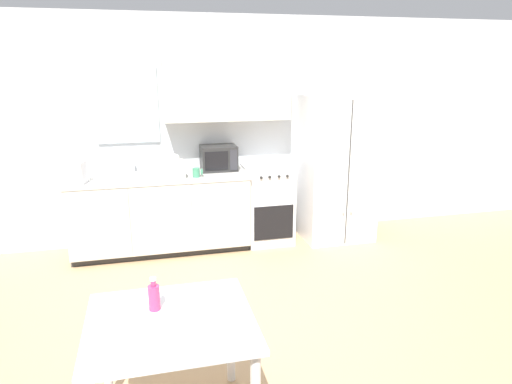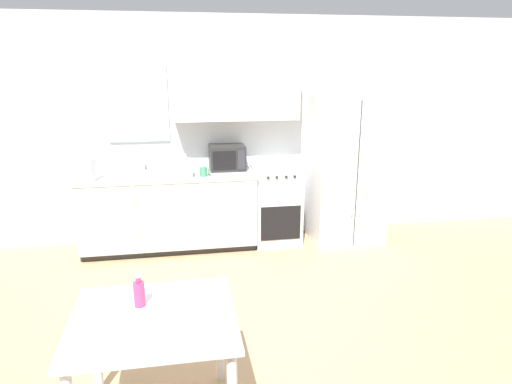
% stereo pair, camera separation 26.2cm
% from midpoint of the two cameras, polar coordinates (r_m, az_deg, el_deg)
% --- Properties ---
extents(ground_plane, '(12.00, 12.00, 0.00)m').
position_cam_midpoint_polar(ground_plane, '(3.89, -0.79, -17.63)').
color(ground_plane, tan).
extents(wall_back, '(12.00, 0.38, 2.70)m').
position_cam_midpoint_polar(wall_back, '(5.59, -4.24, 8.39)').
color(wall_back, silver).
rests_on(wall_back, ground_plane).
extents(kitchen_counter, '(2.02, 0.66, 0.91)m').
position_cam_midpoint_polar(kitchen_counter, '(5.46, -9.43, -2.43)').
color(kitchen_counter, '#333333').
rests_on(kitchen_counter, ground_plane).
extents(oven_range, '(0.56, 0.61, 0.94)m').
position_cam_midpoint_polar(oven_range, '(5.63, 3.79, -1.57)').
color(oven_range, white).
rests_on(oven_range, ground_plane).
extents(refrigerator, '(0.85, 0.75, 1.78)m').
position_cam_midpoint_polar(refrigerator, '(5.73, 12.51, 2.78)').
color(refrigerator, white).
rests_on(refrigerator, ground_plane).
extents(kitchen_sink, '(0.62, 0.45, 0.26)m').
position_cam_midpoint_polar(kitchen_sink, '(5.35, -12.95, 2.18)').
color(kitchen_sink, '#B7BABC').
rests_on(kitchen_sink, kitchen_counter).
extents(microwave, '(0.42, 0.32, 0.30)m').
position_cam_midpoint_polar(microwave, '(5.48, -2.25, 4.32)').
color(microwave, '#282828').
rests_on(microwave, kitchen_counter).
extents(coffee_mug, '(0.11, 0.08, 0.10)m').
position_cam_midpoint_polar(coffee_mug, '(5.19, -5.06, 2.54)').
color(coffee_mug, '#3F8C66').
rests_on(coffee_mug, kitchen_counter).
extents(grocery_bag_0, '(0.20, 0.18, 0.28)m').
position_cam_midpoint_polar(grocery_bag_0, '(5.16, -7.71, 3.15)').
color(grocery_bag_0, silver).
rests_on(grocery_bag_0, kitchen_counter).
extents(grocery_bag_1, '(0.23, 0.21, 0.32)m').
position_cam_midpoint_polar(grocery_bag_1, '(5.23, -19.28, 2.79)').
color(grocery_bag_1, white).
rests_on(grocery_bag_1, kitchen_counter).
extents(dining_table, '(0.94, 0.84, 0.75)m').
position_cam_midpoint_polar(dining_table, '(2.81, -9.89, -17.17)').
color(dining_table, white).
rests_on(dining_table, ground_plane).
extents(drink_bottle, '(0.07, 0.07, 0.21)m').
position_cam_midpoint_polar(drink_bottle, '(2.83, -11.78, -12.29)').
color(drink_bottle, '#DB386B').
rests_on(drink_bottle, dining_table).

